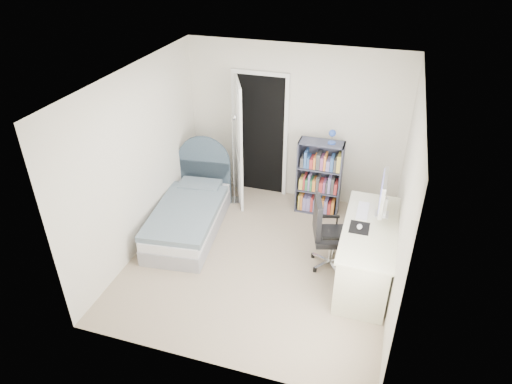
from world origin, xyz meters
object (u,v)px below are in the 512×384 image
(nightstand, at_px, (209,170))
(office_chair, at_px, (326,230))
(bed, at_px, (190,214))
(desk, at_px, (367,250))
(floor_lamp, at_px, (234,168))
(bookcase, at_px, (319,181))

(nightstand, height_order, office_chair, office_chair)
(bed, xyz_separation_m, office_chair, (2.04, -0.25, 0.30))
(desk, bearing_deg, office_chair, 172.00)
(bed, height_order, desk, desk)
(nightstand, bearing_deg, office_chair, -32.68)
(nightstand, bearing_deg, floor_lamp, -26.19)
(floor_lamp, distance_m, bookcase, 1.35)
(nightstand, relative_size, office_chair, 0.53)
(bookcase, distance_m, desk, 1.62)
(nightstand, distance_m, bookcase, 1.92)
(floor_lamp, height_order, office_chair, floor_lamp)
(bed, height_order, bookcase, bookcase)
(desk, bearing_deg, nightstand, 151.52)
(nightstand, height_order, bookcase, bookcase)
(desk, bearing_deg, bookcase, 122.46)
(floor_lamp, height_order, bookcase, floor_lamp)
(bookcase, height_order, office_chair, bookcase)
(bed, relative_size, nightstand, 3.55)
(bed, bearing_deg, nightstand, 98.57)
(nightstand, height_order, floor_lamp, floor_lamp)
(bookcase, xyz_separation_m, desk, (0.86, -1.36, -0.12))
(floor_lamp, relative_size, office_chair, 1.51)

